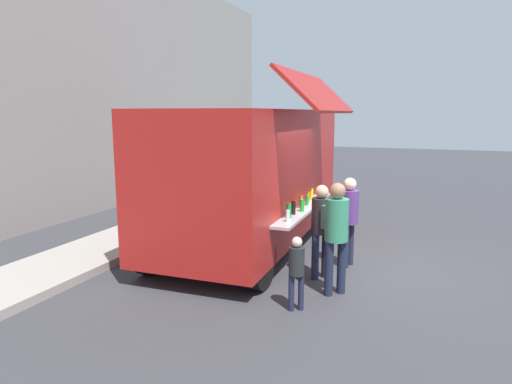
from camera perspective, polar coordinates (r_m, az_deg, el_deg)
The scene contains 8 objects.
ground_plane at distance 8.78m, azimuth 12.91°, elevation -9.07°, with size 60.00×60.00×0.00m, color #38383D.
curb_strip at distance 8.35m, azimuth -28.92°, elevation -10.56°, with size 28.00×1.60×0.15m, color #9E998E.
food_truck_main at distance 9.65m, azimuth -0.33°, elevation 2.53°, with size 6.22×3.22×3.56m.
trash_bin at distance 14.17m, azimuth -3.30°, elevation 0.57°, with size 0.60×0.60×1.04m, color #2D5D37.
customer_front_ordering at distance 8.48m, azimuth 11.60°, elevation -2.72°, with size 0.34×0.34×1.66m.
customer_mid_with_backpack at distance 7.74m, azimuth 8.36°, elevation -3.80°, with size 0.49×0.52×1.63m.
customer_rear_waiting at distance 7.10m, azimuth 10.07°, elevation -4.58°, with size 0.36×0.36×1.77m.
child_near_queue at distance 6.57m, azimuth 5.12°, elevation -9.35°, with size 0.22×0.22×1.10m.
Camera 1 is at (-8.23, -1.18, 2.82)m, focal length 31.83 mm.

